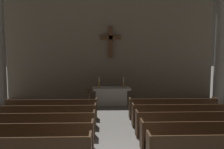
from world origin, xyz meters
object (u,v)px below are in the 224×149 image
column_right_second (221,52)px  altar (111,96)px  pew_left_row_4 (46,116)px  pew_right_row_1 (222,149)px  candlestick_left (99,84)px  pew_left_row_2 (28,136)px  pew_right_row_5 (173,108)px  pew_right_row_4 (181,115)px  pew_left_row_3 (39,125)px  pew_left_row_5 (53,109)px  lectern (89,100)px  candlestick_right (123,84)px  pew_right_row_2 (204,134)px  pew_right_row_3 (191,123)px

column_right_second → altar: size_ratio=2.83×
pew_left_row_4 → pew_right_row_1: same height
candlestick_left → column_right_second: bearing=-4.6°
pew_left_row_2 → pew_right_row_5: 6.45m
pew_right_row_4 → candlestick_left: 5.23m
pew_left_row_3 → pew_left_row_4: bearing=90.0°
pew_left_row_3 → column_right_second: (8.76, 4.46, 2.55)m
pew_left_row_5 → lectern: bearing=45.0°
pew_right_row_1 → altar: bearing=110.8°
pew_left_row_4 → candlestick_right: (3.45, 3.87, 0.72)m
pew_left_row_2 → candlestick_right: bearing=60.6°
pew_right_row_2 → lectern: lectern is taller
pew_left_row_4 → candlestick_left: size_ratio=6.56×
column_right_second → candlestick_left: (-6.71, 0.54, -1.83)m
pew_right_row_3 → column_right_second: bearing=53.8°
pew_left_row_3 → pew_left_row_4: (0.00, 1.12, 0.00)m
candlestick_left → candlestick_right: same height
pew_left_row_3 → pew_right_row_2: (5.50, -1.12, 0.00)m
pew_left_row_3 → pew_right_row_1: size_ratio=1.00×
pew_left_row_3 → pew_right_row_4: same height
altar → lectern: 1.70m
pew_right_row_4 → column_right_second: bearing=45.6°
pew_right_row_1 → altar: 7.74m
pew_left_row_4 → pew_left_row_5: bearing=90.0°
pew_left_row_3 → candlestick_left: (2.05, 4.99, 0.72)m
pew_right_row_5 → candlestick_left: bearing=141.4°
pew_right_row_5 → column_right_second: bearing=34.2°
pew_right_row_3 → pew_right_row_4: bearing=90.0°
pew_right_row_1 → altar: altar is taller
pew_right_row_1 → pew_right_row_4: size_ratio=1.00×
pew_right_row_3 → candlestick_left: bearing=124.6°
pew_left_row_4 → candlestick_right: candlestick_right is taller
pew_left_row_4 → pew_right_row_3: 5.61m
pew_right_row_2 → lectern: size_ratio=3.48×
pew_left_row_5 → altar: (2.75, 2.75, 0.06)m
pew_left_row_5 → candlestick_left: candlestick_left is taller
pew_left_row_5 → pew_right_row_2: bearing=-31.5°
altar → candlestick_right: size_ratio=3.60×
pew_left_row_2 → pew_right_row_3: same height
pew_right_row_1 → pew_right_row_2: size_ratio=1.00×
pew_left_row_3 → column_right_second: column_right_second is taller
column_right_second → candlestick_left: column_right_second is taller
lectern → pew_left_row_4: bearing=-120.1°
pew_left_row_2 → lectern: lectern is taller
pew_left_row_2 → candlestick_left: size_ratio=6.56×
pew_left_row_5 → candlestick_left: bearing=53.3°
pew_left_row_4 → pew_right_row_5: size_ratio=1.00×
pew_right_row_1 → lectern: bearing=123.2°
pew_left_row_5 → pew_right_row_2: (5.50, -3.37, 0.00)m
pew_right_row_2 → column_right_second: column_right_second is taller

